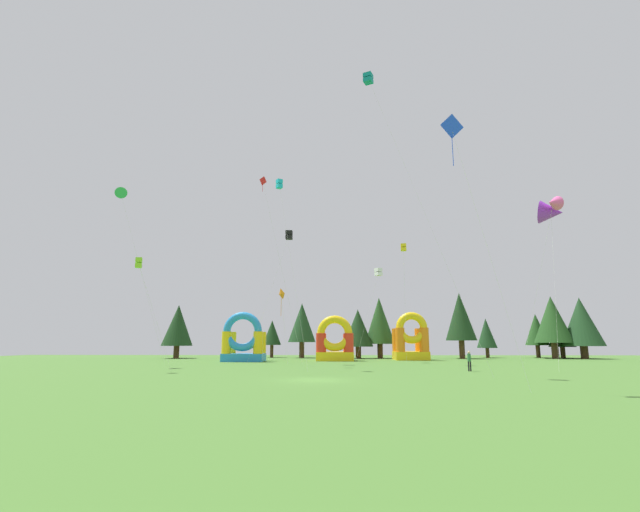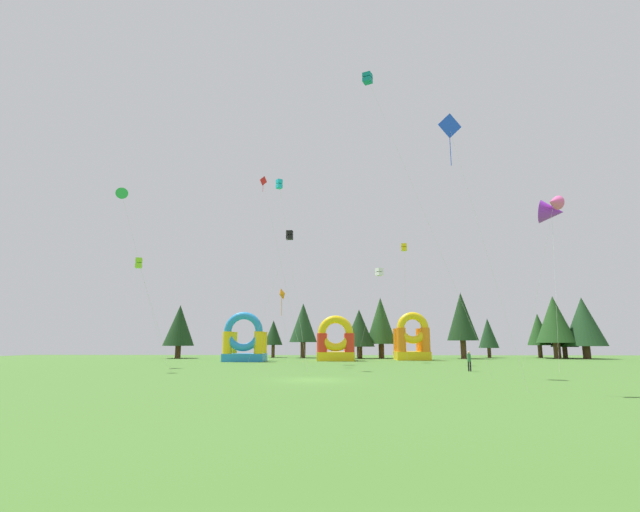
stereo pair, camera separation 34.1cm
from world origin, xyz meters
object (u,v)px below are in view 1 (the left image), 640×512
(kite_yellow_box, at_px, (403,248))
(kite_pink_delta, at_px, (553,203))
(kite_teal_box, at_px, (369,79))
(inflatable_yellow_castle, at_px, (335,345))
(kite_black_box, at_px, (289,235))
(kite_purple_delta, at_px, (551,212))
(kite_orange_diamond, at_px, (281,295))
(kite_cyan_box, at_px, (279,185))
(inflatable_blue_arch, at_px, (411,342))
(kite_green_delta, at_px, (121,195))
(kite_lime_box, at_px, (139,263))
(person_left_edge, at_px, (469,359))
(kite_white_box, at_px, (378,272))
(kite_blue_diamond, at_px, (451,130))
(kite_red_diamond, at_px, (263,184))
(inflatable_red_slide, at_px, (244,344))

(kite_yellow_box, bearing_deg, kite_pink_delta, -37.97)
(kite_teal_box, xyz_separation_m, inflatable_yellow_castle, (-3.12, 26.14, -24.11))
(kite_black_box, distance_m, kite_purple_delta, 29.51)
(kite_orange_diamond, bearing_deg, inflatable_yellow_castle, 64.92)
(kite_yellow_box, relative_size, inflatable_yellow_castle, 2.32)
(kite_orange_diamond, xyz_separation_m, kite_purple_delta, (28.06, -6.03, 7.77))
(kite_purple_delta, bearing_deg, kite_pink_delta, -104.80)
(kite_black_box, relative_size, kite_cyan_box, 0.85)
(kite_pink_delta, xyz_separation_m, inflatable_blue_arch, (-10.60, 23.41, -13.61))
(kite_green_delta, distance_m, kite_purple_delta, 46.95)
(kite_lime_box, xyz_separation_m, person_left_edge, (29.91, 1.11, -8.64))
(kite_pink_delta, distance_m, kite_lime_box, 40.30)
(kite_white_box, bearing_deg, kite_blue_diamond, -88.07)
(kite_black_box, bearing_deg, kite_red_diamond, -125.51)
(kite_blue_diamond, xyz_separation_m, inflatable_blue_arch, (3.97, 41.09, -12.87))
(kite_purple_delta, relative_size, inflatable_blue_arch, 2.49)
(kite_black_box, distance_m, kite_red_diamond, 7.18)
(kite_pink_delta, xyz_separation_m, kite_orange_diamond, (-27.72, 7.33, -8.37))
(kite_pink_delta, height_order, kite_teal_box, kite_teal_box)
(kite_green_delta, bearing_deg, kite_white_box, 19.27)
(kite_yellow_box, bearing_deg, kite_orange_diamond, -168.24)
(kite_green_delta, height_order, kite_orange_diamond, kite_green_delta)
(kite_green_delta, distance_m, kite_yellow_box, 33.74)
(kite_pink_delta, bearing_deg, kite_teal_box, -162.78)
(kite_green_delta, bearing_deg, kite_purple_delta, -5.54)
(kite_teal_box, distance_m, person_left_edge, 26.93)
(inflatable_yellow_castle, xyz_separation_m, inflatable_red_slide, (-12.18, -2.77, 0.17))
(kite_black_box, bearing_deg, kite_orange_diamond, -95.58)
(kite_orange_diamond, distance_m, person_left_edge, 21.34)
(kite_orange_diamond, distance_m, inflatable_yellow_castle, 15.48)
(kite_white_box, height_order, person_left_edge, kite_white_box)
(kite_black_box, bearing_deg, kite_cyan_box, -90.37)
(kite_orange_diamond, bearing_deg, kite_red_diamond, 171.19)
(kite_blue_diamond, distance_m, inflatable_yellow_castle, 40.92)
(kite_white_box, xyz_separation_m, inflatable_blue_arch, (5.12, 6.93, -9.26))
(kite_blue_diamond, bearing_deg, kite_lime_box, 149.95)
(kite_white_box, xyz_separation_m, kite_cyan_box, (-11.64, -15.23, 6.94))
(kite_lime_box, xyz_separation_m, kite_teal_box, (21.18, -2.56, 16.58))
(person_left_edge, bearing_deg, inflatable_yellow_castle, -59.61)
(kite_purple_delta, xyz_separation_m, inflatable_blue_arch, (-10.94, 22.11, -13.01))
(kite_yellow_box, height_order, kite_purple_delta, kite_purple_delta)
(kite_green_delta, distance_m, kite_pink_delta, 46.70)
(inflatable_yellow_castle, bearing_deg, kite_purple_delta, -41.06)
(kite_blue_diamond, distance_m, kite_pink_delta, 22.92)
(kite_yellow_box, relative_size, kite_teal_box, 0.53)
(kite_purple_delta, bearing_deg, kite_black_box, 159.53)
(kite_white_box, bearing_deg, kite_cyan_box, -127.41)
(inflatable_yellow_castle, bearing_deg, inflatable_blue_arch, 15.25)
(kite_blue_diamond, relative_size, kite_yellow_box, 1.12)
(kite_pink_delta, bearing_deg, kite_white_box, 133.65)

